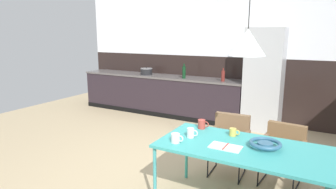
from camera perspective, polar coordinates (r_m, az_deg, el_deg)
The scene contains 18 objects.
ground_plane at distance 3.86m, azimuth -1.27°, elevation -16.17°, with size 9.66×9.66×0.00m, color tan.
back_wall_splashback_dark at distance 6.31m, azimuth 12.65°, elevation 1.19°, with size 7.43×0.12×1.35m, color black.
back_wall_panel_upper at distance 6.21m, azimuth 13.23°, elevation 13.48°, with size 7.43×0.12×1.35m, color silver.
kitchen_counter at distance 6.66m, azimuth -1.72°, elevation 0.03°, with size 3.95×0.63×0.89m.
refrigerator_column at distance 5.76m, azimuth 18.54°, elevation 2.84°, with size 0.68×0.60×1.94m, color #ADAFB2.
dining_table at distance 3.01m, azimuth 14.47°, elevation -10.66°, with size 1.65×0.85×0.72m.
armchair_facing_counter at distance 3.88m, azimuth 12.16°, elevation -8.14°, with size 0.51×0.49×0.78m.
armchair_far_side at distance 3.81m, azimuth 21.94°, elevation -9.52°, with size 0.53×0.52×0.73m.
fruit_bowl at distance 2.99m, azimuth 18.80°, elevation -9.29°, with size 0.31×0.31×0.07m.
open_book at distance 2.91m, azimuth 11.37°, elevation -10.21°, with size 0.31×0.19×0.02m.
mug_white_ceramic at distance 3.24m, azimuth 12.83°, elevation -7.31°, with size 0.12×0.08×0.08m.
mug_wide_latte at distance 2.97m, azimuth 1.56°, elevation -8.68°, with size 0.13×0.09×0.10m.
mug_dark_espresso at distance 3.11m, azimuth 4.58°, elevation -7.62°, with size 0.12×0.08×0.10m.
mug_short_terracotta at distance 3.41m, azimuth 6.76°, elevation -5.89°, with size 0.14×0.09×0.11m.
cooking_pot at distance 6.72m, azimuth -4.32°, elevation 4.61°, with size 0.28×0.28×0.17m.
bottle_oil_tall at distance 6.13m, azimuth 3.20°, elevation 4.48°, with size 0.07×0.07×0.31m.
bottle_spice_small at distance 5.83m, azimuth 10.90°, elevation 3.67°, with size 0.07×0.07×0.26m.
pendant_lamp_over_table_near at distance 2.78m, azimuth 15.56°, elevation 9.98°, with size 0.34×0.34×1.03m.
Camera 1 is at (1.72, -2.94, 1.81)m, focal length 30.61 mm.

